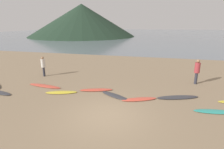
# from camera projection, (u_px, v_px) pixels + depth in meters

# --- Properties ---
(ground_plane) EXTENTS (120.00, 120.00, 0.20)m
(ground_plane) POSITION_uv_depth(u_px,v_px,m) (133.00, 68.00, 18.05)
(ground_plane) COLOR #8C7559
(ground_plane) RESTS_ON ground
(ocean_water) EXTENTS (140.00, 100.00, 0.01)m
(ocean_water) POSITION_uv_depth(u_px,v_px,m) (152.00, 34.00, 70.18)
(ocean_water) COLOR slate
(ocean_water) RESTS_ON ground
(headland_hill) EXTENTS (34.28, 34.28, 10.08)m
(headland_hill) POSITION_uv_depth(u_px,v_px,m) (82.00, 20.00, 58.30)
(headland_hill) COLOR #1E3323
(headland_hill) RESTS_ON ground
(surfboard_1) EXTENTS (2.04, 0.82, 0.09)m
(surfboard_1) POSITION_uv_depth(u_px,v_px,m) (0.00, 93.00, 11.45)
(surfboard_1) COLOR #333338
(surfboard_1) RESTS_ON ground
(surfboard_2) EXTENTS (2.69, 0.84, 0.08)m
(surfboard_2) POSITION_uv_depth(u_px,v_px,m) (45.00, 86.00, 12.67)
(surfboard_2) COLOR #D84C38
(surfboard_2) RESTS_ON ground
(surfboard_3) EXTENTS (2.05, 1.08, 0.09)m
(surfboard_3) POSITION_uv_depth(u_px,v_px,m) (61.00, 92.00, 11.49)
(surfboard_3) COLOR yellow
(surfboard_3) RESTS_ON ground
(surfboard_4) EXTENTS (2.22, 1.12, 0.09)m
(surfboard_4) POSITION_uv_depth(u_px,v_px,m) (96.00, 90.00, 11.90)
(surfboard_4) COLOR #D84C38
(surfboard_4) RESTS_ON ground
(surfboard_5) EXTENTS (2.06, 1.43, 0.10)m
(surfboard_5) POSITION_uv_depth(u_px,v_px,m) (115.00, 96.00, 10.96)
(surfboard_5) COLOR #333338
(surfboard_5) RESTS_ON ground
(surfboard_6) EXTENTS (2.10, 1.27, 0.08)m
(surfboard_6) POSITION_uv_depth(u_px,v_px,m) (139.00, 99.00, 10.46)
(surfboard_6) COLOR #D84C38
(surfboard_6) RESTS_ON ground
(surfboard_7) EXTENTS (2.59, 1.39, 0.08)m
(surfboard_7) POSITION_uv_depth(u_px,v_px,m) (178.00, 97.00, 10.73)
(surfboard_7) COLOR #333338
(surfboard_7) RESTS_ON ground
(surfboard_8) EXTENTS (2.11, 0.74, 0.08)m
(surfboard_8) POSITION_uv_depth(u_px,v_px,m) (215.00, 112.00, 9.02)
(surfboard_8) COLOR teal
(surfboard_8) RESTS_ON ground
(person_0) EXTENTS (0.34, 0.34, 1.67)m
(person_0) POSITION_uv_depth(u_px,v_px,m) (43.00, 65.00, 14.83)
(person_0) COLOR #2D2D38
(person_0) RESTS_ON ground
(person_1) EXTENTS (0.37, 0.37, 1.83)m
(person_1) POSITION_uv_depth(u_px,v_px,m) (197.00, 70.00, 12.92)
(person_1) COLOR #2D2D38
(person_1) RESTS_ON ground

